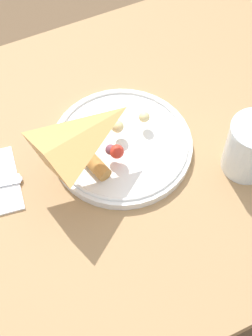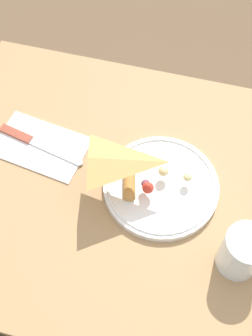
{
  "view_description": "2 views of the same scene",
  "coord_description": "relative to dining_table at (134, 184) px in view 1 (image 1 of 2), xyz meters",
  "views": [
    {
      "loc": [
        -0.22,
        -0.44,
        1.43
      ],
      "look_at": [
        -0.04,
        -0.04,
        0.73
      ],
      "focal_mm": 55.0,
      "sensor_mm": 36.0,
      "label": 1
    },
    {
      "loc": [
        0.02,
        -0.41,
        1.48
      ],
      "look_at": [
        -0.09,
        0.0,
        0.77
      ],
      "focal_mm": 45.0,
      "sensor_mm": 36.0,
      "label": 2
    }
  ],
  "objects": [
    {
      "name": "plate_pizza",
      "position": [
        -0.02,
        0.01,
        0.13
      ],
      "size": [
        0.24,
        0.24,
        0.05
      ],
      "color": "white",
      "rests_on": "dining_table"
    },
    {
      "name": "milk_glass",
      "position": [
        0.15,
        -0.1,
        0.17
      ],
      "size": [
        0.08,
        0.08,
        0.1
      ],
      "color": "white",
      "rests_on": "dining_table"
    },
    {
      "name": "ground_plane",
      "position": [
        0.0,
        0.0,
        -0.59
      ],
      "size": [
        6.0,
        6.0,
        0.0
      ],
      "primitive_type": "plane",
      "color": "brown"
    },
    {
      "name": "dining_table",
      "position": [
        0.0,
        0.0,
        0.0
      ],
      "size": [
        1.04,
        0.67,
        0.7
      ],
      "color": "#A87F51",
      "rests_on": "ground_plane"
    }
  ]
}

